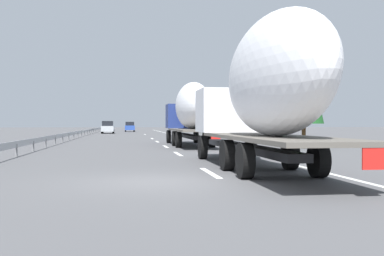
{
  "coord_description": "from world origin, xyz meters",
  "views": [
    {
      "loc": [
        -12.84,
        0.87,
        1.59
      ],
      "look_at": [
        17.16,
        -3.34,
        1.28
      ],
      "focal_mm": 44.11,
      "sensor_mm": 36.0,
      "label": 1
    }
  ],
  "objects_px": {
    "car_blue_sedan": "(130,127)",
    "road_sign": "(194,117)",
    "truck_trailing": "(264,88)",
    "truck_lead": "(190,111)",
    "car_silver_hatch": "(108,127)"
  },
  "relations": [
    {
      "from": "truck_lead",
      "to": "car_blue_sedan",
      "type": "xyz_separation_m",
      "value": [
        56.02,
        3.77,
        -1.55
      ]
    },
    {
      "from": "car_blue_sedan",
      "to": "car_silver_hatch",
      "type": "relative_size",
      "value": 0.87
    },
    {
      "from": "truck_lead",
      "to": "road_sign",
      "type": "height_order",
      "value": "truck_lead"
    },
    {
      "from": "car_blue_sedan",
      "to": "road_sign",
      "type": "relative_size",
      "value": 1.25
    },
    {
      "from": "car_blue_sedan",
      "to": "car_silver_hatch",
      "type": "bearing_deg",
      "value": 166.85
    },
    {
      "from": "road_sign",
      "to": "truck_trailing",
      "type": "bearing_deg",
      "value": 175.24
    },
    {
      "from": "car_silver_hatch",
      "to": "road_sign",
      "type": "xyz_separation_m",
      "value": [
        -21.7,
        -10.36,
        1.31
      ]
    },
    {
      "from": "truck_lead",
      "to": "truck_trailing",
      "type": "relative_size",
      "value": 0.93
    },
    {
      "from": "road_sign",
      "to": "car_silver_hatch",
      "type": "bearing_deg",
      "value": 25.52
    },
    {
      "from": "truck_trailing",
      "to": "car_silver_hatch",
      "type": "relative_size",
      "value": 2.98
    },
    {
      "from": "truck_lead",
      "to": "truck_trailing",
      "type": "xyz_separation_m",
      "value": [
        -17.79,
        0.0,
        0.26
      ]
    },
    {
      "from": "car_silver_hatch",
      "to": "road_sign",
      "type": "height_order",
      "value": "road_sign"
    },
    {
      "from": "truck_lead",
      "to": "car_blue_sedan",
      "type": "bearing_deg",
      "value": 3.85
    },
    {
      "from": "car_blue_sedan",
      "to": "road_sign",
      "type": "height_order",
      "value": "road_sign"
    },
    {
      "from": "truck_lead",
      "to": "car_silver_hatch",
      "type": "relative_size",
      "value": 2.78
    }
  ]
}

